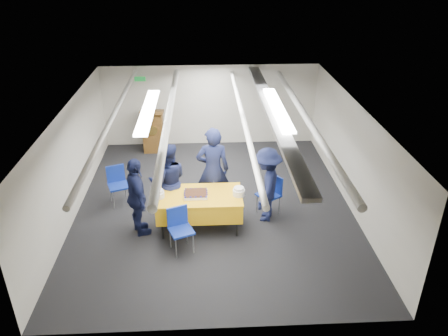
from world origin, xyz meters
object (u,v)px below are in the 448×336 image
at_px(chair_right, 272,191).
at_px(chair_left, 117,181).
at_px(sailor_b, 168,181).
at_px(sheet_cake, 196,194).
at_px(podium, 153,130).
at_px(chair_near, 179,225).
at_px(sailor_a, 213,170).
at_px(sailor_c, 137,197).
at_px(serving_table, 199,204).
at_px(sailor_d, 267,185).

height_order(chair_right, chair_left, same).
bearing_deg(chair_right, sailor_b, -179.42).
bearing_deg(chair_left, sheet_cake, -32.74).
distance_m(podium, chair_left, 2.80).
xyz_separation_m(podium, chair_near, (0.90, -4.52, -0.08)).
xyz_separation_m(chair_left, sailor_a, (2.12, -0.42, 0.43)).
relative_size(chair_right, sailor_b, 0.52).
relative_size(podium, sailor_c, 0.76).
distance_m(chair_right, chair_left, 3.42).
xyz_separation_m(chair_near, sailor_b, (-0.26, 1.16, 0.31)).
bearing_deg(sheet_cake, serving_table, 24.64).
xyz_separation_m(chair_right, sailor_d, (-0.15, -0.23, 0.28)).
distance_m(sailor_b, sailor_d, 2.04).
relative_size(serving_table, podium, 1.36).
height_order(podium, chair_left, podium).
bearing_deg(chair_near, sailor_b, 102.87).
distance_m(chair_right, sailor_d, 0.39).
bearing_deg(chair_left, sailor_a, -11.10).
relative_size(sailor_c, sailor_d, 1.02).
height_order(podium, sailor_a, sailor_a).
bearing_deg(podium, sailor_d, -53.32).
relative_size(sailor_b, sailor_c, 1.02).
distance_m(sheet_cake, sailor_c, 1.14).
bearing_deg(chair_left, sailor_c, -63.16).
bearing_deg(sailor_d, podium, -125.00).
xyz_separation_m(podium, sailor_c, (0.07, -3.97, 0.21)).
height_order(serving_table, chair_left, chair_left).
distance_m(podium, sailor_d, 4.47).
distance_m(serving_table, chair_left, 2.14).
xyz_separation_m(serving_table, sailor_d, (1.39, 0.27, 0.25)).
distance_m(chair_left, sailor_b, 1.38).
height_order(serving_table, sailor_d, sailor_d).
xyz_separation_m(sheet_cake, sailor_a, (0.36, 0.72, 0.15)).
distance_m(chair_near, chair_left, 2.30).
height_order(chair_near, sailor_c, sailor_c).
distance_m(podium, chair_right, 4.38).
xyz_separation_m(sailor_a, sailor_c, (-1.50, -0.81, -0.14)).
bearing_deg(chair_left, podium, 78.63).
distance_m(podium, chair_near, 4.61).
xyz_separation_m(serving_table, sailor_b, (-0.64, 0.48, 0.28)).
bearing_deg(podium, sailor_b, -79.27).
height_order(podium, sailor_b, sailor_b).
distance_m(serving_table, chair_right, 1.62).
distance_m(serving_table, sailor_a, 0.85).
bearing_deg(serving_table, podium, 108.37).
bearing_deg(sailor_a, chair_right, 170.56).
relative_size(sailor_a, sailor_d, 1.19).
relative_size(chair_right, sailor_c, 0.53).
relative_size(podium, sailor_b, 0.75).
xyz_separation_m(chair_left, sailor_d, (3.22, -0.84, 0.28)).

